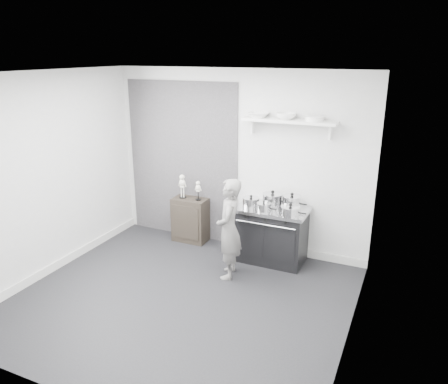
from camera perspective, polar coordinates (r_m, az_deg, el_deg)
The scene contains 16 objects.
ground at distance 5.58m, azimuth -5.65°, elevation -13.72°, with size 4.00×4.00×0.00m, color black.
room_shell at distance 5.10m, azimuth -6.24°, elevation 3.24°, with size 4.02×3.62×2.71m.
wall_shelf at distance 6.06m, azimuth 8.51°, elevation 9.07°, with size 1.30×0.26×0.24m.
stove at distance 6.36m, azimuth 6.22°, elevation -5.49°, with size 1.01×0.63×0.81m.
side_cabinet at distance 7.01m, azimuth -4.41°, elevation -3.62°, with size 0.54×0.32×0.71m, color black.
child at distance 5.78m, azimuth 0.65°, elevation -4.85°, with size 0.50×0.33×1.37m, color slate.
pot_front_left at distance 6.20m, azimuth 3.56°, elevation -1.35°, with size 0.32×0.24×0.18m.
pot_back_left at distance 6.28m, azimuth 6.35°, elevation -0.98°, with size 0.38×0.29×0.23m.
pot_back_right at distance 6.20m, azimuth 8.84°, elevation -1.30°, with size 0.35×0.26×0.23m.
pot_front_right at distance 5.94m, azimuth 8.66°, elevation -2.45°, with size 0.35×0.27×0.18m.
pot_front_center at distance 6.05m, azimuth 5.24°, elevation -1.97°, with size 0.29×0.20×0.16m.
skeleton_full at distance 6.88m, azimuth -5.47°, elevation 0.99°, with size 0.12×0.08×0.44m, color silver, non-canonical shape.
skeleton_torso at distance 6.76m, azimuth -3.40°, elevation 0.37°, with size 0.10×0.06×0.35m, color silver, non-canonical shape.
bowl_large at distance 6.18m, azimuth 4.53°, elevation 10.00°, with size 0.29×0.29×0.07m, color white.
bowl_small at distance 6.06m, azimuth 8.11°, elevation 9.79°, with size 0.27×0.27×0.08m, color white.
plate_stack at distance 5.96m, azimuth 11.74°, elevation 9.35°, with size 0.24×0.24×0.06m, color white.
Camera 1 is at (2.43, -4.09, 2.92)m, focal length 35.00 mm.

